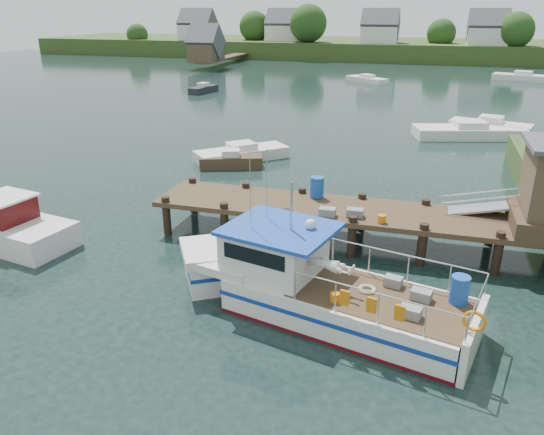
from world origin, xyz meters
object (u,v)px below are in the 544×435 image
(dock, at_px, (486,200))
(moored_c, at_px, (469,131))
(moored_far, at_px, (523,77))
(moored_d, at_px, (367,79))
(moored_rowboat, at_px, (231,161))
(moored_e, at_px, (203,89))
(moored_a, at_px, (242,153))
(lobster_boat, at_px, (310,285))
(moored_b, at_px, (490,127))

(dock, distance_m, moored_c, 20.37)
(moored_far, distance_m, moored_c, 35.46)
(dock, distance_m, moored_d, 48.98)
(moored_rowboat, bearing_deg, moored_e, 125.88)
(moored_far, bearing_deg, moored_e, -147.99)
(moored_far, relative_size, moored_c, 0.93)
(moored_a, bearing_deg, moored_c, 12.80)
(dock, distance_m, moored_far, 55.53)
(moored_c, height_order, moored_d, moored_c)
(moored_rowboat, relative_size, moored_far, 0.51)
(lobster_boat, distance_m, moored_far, 61.80)
(dock, bearing_deg, moored_a, 141.48)
(moored_far, xyz_separation_m, moored_d, (-18.52, -6.89, -0.09))
(dock, distance_m, moored_rowboat, 15.59)
(dock, relative_size, moored_d, 3.00)
(moored_rowboat, bearing_deg, moored_far, 74.60)
(dock, xyz_separation_m, moored_far, (8.61, 54.82, -1.80))
(moored_far, xyz_separation_m, moored_c, (-8.00, -34.54, 0.00))
(moored_d, bearing_deg, moored_c, -91.58)
(moored_rowboat, xyz_separation_m, moored_a, (0.05, 1.74, 0.00))
(moored_e, bearing_deg, lobster_boat, -60.30)
(dock, height_order, moored_rowboat, dock)
(dock, bearing_deg, moored_d, 101.69)
(moored_d, distance_m, moored_e, 20.81)
(moored_a, bearing_deg, moored_d, 61.66)
(moored_a, height_order, moored_d, moored_a)
(moored_far, distance_m, moored_a, 49.48)
(lobster_boat, relative_size, moored_e, 2.47)
(moored_rowboat, relative_size, moored_a, 0.70)
(dock, xyz_separation_m, moored_rowboat, (-12.93, 8.51, -1.86))
(lobster_boat, xyz_separation_m, moored_e, (-20.60, 39.87, -0.47))
(moored_far, height_order, moored_c, moored_c)
(lobster_boat, distance_m, moored_c, 26.34)
(dock, bearing_deg, moored_c, 88.30)
(lobster_boat, height_order, moored_b, lobster_boat)
(moored_c, bearing_deg, moored_a, -149.33)
(dock, bearing_deg, moored_rowboat, 146.63)
(dock, height_order, moored_e, dock)
(moored_rowboat, xyz_separation_m, moored_c, (13.53, 11.77, 0.05))
(dock, distance_m, moored_a, 16.57)
(moored_c, distance_m, moored_d, 29.58)
(dock, height_order, moored_b, dock)
(moored_far, distance_m, moored_d, 19.76)
(dock, bearing_deg, lobster_boat, -133.72)
(lobster_boat, distance_m, moored_d, 53.56)
(lobster_boat, xyz_separation_m, moored_a, (-7.70, 15.67, -0.48))
(moored_far, bearing_deg, moored_a, -114.37)
(moored_far, distance_m, moored_e, 39.96)
(lobster_boat, xyz_separation_m, moored_rowboat, (-7.75, 13.93, -0.48))
(moored_a, bearing_deg, moored_b, 14.71)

